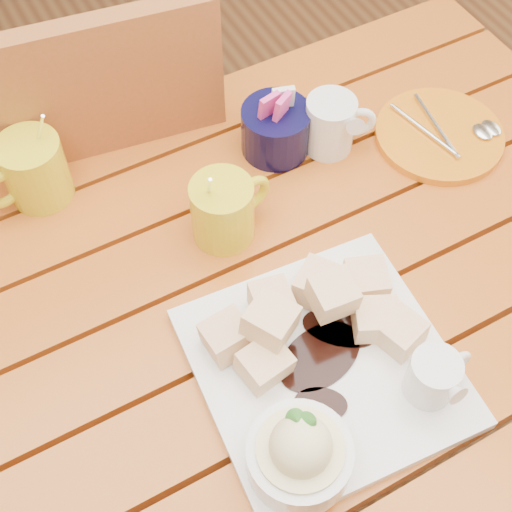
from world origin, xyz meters
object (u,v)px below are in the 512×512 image
table (262,335)px  coffee_mug_left (33,170)px  coffee_mug_right (224,209)px  dessert_plate (322,377)px  chair_far (87,184)px  orange_saucer (440,135)px

table → coffee_mug_left: bearing=122.9°
coffee_mug_right → dessert_plate: bearing=-100.7°
coffee_mug_right → chair_far: bearing=98.4°
table → chair_far: (-0.10, 0.47, -0.10)m
coffee_mug_left → chair_far: chair_far is taller
coffee_mug_left → coffee_mug_right: 0.27m
table → orange_saucer: (0.37, 0.12, 0.11)m
orange_saucer → table: bearing=-162.7°
table → coffee_mug_left: size_ratio=8.06×
coffee_mug_right → orange_saucer: bearing=-8.8°
table → coffee_mug_left: coffee_mug_left is taller
orange_saucer → chair_far: bearing=143.4°
table → orange_saucer: 0.41m
coffee_mug_left → dessert_plate: bearing=-81.5°
table → coffee_mug_left: 0.39m
coffee_mug_right → orange_saucer: (0.37, -0.00, -0.04)m
dessert_plate → coffee_mug_left: bearing=113.3°
table → orange_saucer: size_ratio=6.20×
dessert_plate → orange_saucer: dessert_plate is taller
chair_far → dessert_plate: bearing=107.9°
dessert_plate → chair_far: 0.67m
table → coffee_mug_right: bearing=87.0°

